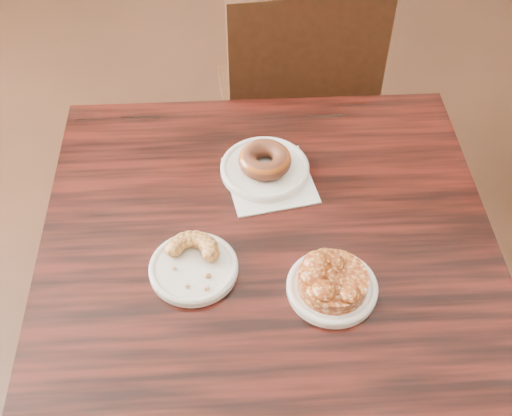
% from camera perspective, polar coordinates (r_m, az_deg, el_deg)
% --- Properties ---
extents(floor, '(5.00, 5.00, 0.00)m').
position_cam_1_polar(floor, '(1.93, 3.25, -10.64)').
color(floor, black).
rests_on(floor, ground).
extents(cafe_table, '(0.97, 0.97, 0.75)m').
position_cam_1_polar(cafe_table, '(1.46, 0.94, -12.42)').
color(cafe_table, black).
rests_on(cafe_table, floor).
extents(chair_far, '(0.54, 0.54, 0.90)m').
position_cam_1_polar(chair_far, '(1.91, 3.10, 9.27)').
color(chair_far, black).
rests_on(chair_far, floor).
extents(napkin, '(0.21, 0.21, 0.00)m').
position_cam_1_polar(napkin, '(1.25, 1.24, 2.49)').
color(napkin, white).
rests_on(napkin, cafe_table).
extents(plate_donut, '(0.17, 0.17, 0.01)m').
position_cam_1_polar(plate_donut, '(1.26, 0.78, 3.51)').
color(plate_donut, white).
rests_on(plate_donut, napkin).
extents(plate_cruller, '(0.15, 0.15, 0.01)m').
position_cam_1_polar(plate_cruller, '(1.11, -5.57, -5.38)').
color(plate_cruller, white).
rests_on(plate_cruller, cafe_table).
extents(plate_fritter, '(0.15, 0.15, 0.01)m').
position_cam_1_polar(plate_fritter, '(1.09, 6.77, -7.06)').
color(plate_fritter, white).
rests_on(plate_fritter, cafe_table).
extents(glazed_donut, '(0.10, 0.10, 0.04)m').
position_cam_1_polar(glazed_donut, '(1.24, 0.79, 4.30)').
color(glazed_donut, maroon).
rests_on(glazed_donut, plate_donut).
extents(apple_fritter, '(0.16, 0.16, 0.04)m').
position_cam_1_polar(apple_fritter, '(1.07, 6.89, -6.29)').
color(apple_fritter, '#491607').
rests_on(apple_fritter, plate_fritter).
extents(cruller_fragment, '(0.11, 0.11, 0.03)m').
position_cam_1_polar(cruller_fragment, '(1.10, -5.64, -4.74)').
color(cruller_fragment, '#5D3412').
rests_on(cruller_fragment, plate_cruller).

